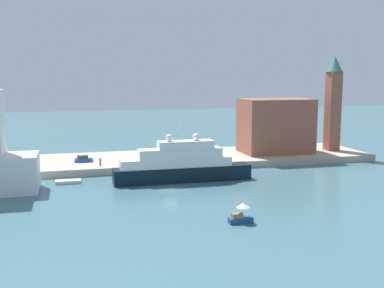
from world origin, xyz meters
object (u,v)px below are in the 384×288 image
(work_barge, at_px, (68,182))
(person_figure, at_px, (100,162))
(large_yacht, at_px, (181,165))
(mooring_bollard, at_px, (139,164))
(harbor_building, at_px, (276,126))
(small_motorboat, at_px, (241,214))
(bell_tower, at_px, (333,100))
(parked_car, at_px, (83,159))

(work_barge, xyz_separation_m, person_figure, (6.80, 8.73, 2.07))
(large_yacht, xyz_separation_m, mooring_bollard, (-6.91, 10.14, -1.28))
(harbor_building, xyz_separation_m, mooring_bollard, (-36.07, -9.02, -6.38))
(small_motorboat, xyz_separation_m, person_figure, (-17.34, 40.45, 1.15))
(large_yacht, relative_size, bell_tower, 1.14)
(harbor_building, relative_size, bell_tower, 0.71)
(small_motorboat, bearing_deg, person_figure, 113.20)
(harbor_building, height_order, parked_car, harbor_building)
(work_barge, xyz_separation_m, harbor_building, (51.09, 15.46, 8.04))
(small_motorboat, height_order, bell_tower, bell_tower)
(parked_car, height_order, person_figure, person_figure)
(parked_car, bearing_deg, work_barge, -103.39)
(small_motorboat, distance_m, harbor_building, 54.80)
(small_motorboat, xyz_separation_m, parked_car, (-20.78, 45.82, 0.94))
(large_yacht, distance_m, person_figure, 19.60)
(small_motorboat, relative_size, mooring_bollard, 4.26)
(small_motorboat, xyz_separation_m, work_barge, (-24.14, 31.72, -0.92))
(parked_car, distance_m, person_figure, 6.39)
(large_yacht, distance_m, small_motorboat, 28.18)
(large_yacht, distance_m, work_barge, 22.43)
(bell_tower, height_order, parked_car, bell_tower)
(bell_tower, bearing_deg, parked_car, -179.37)
(small_motorboat, relative_size, bell_tower, 0.15)
(mooring_bollard, bearing_deg, large_yacht, -55.75)
(large_yacht, distance_m, parked_car, 25.75)
(work_barge, distance_m, person_figure, 11.26)
(small_motorboat, xyz_separation_m, bell_tower, (42.62, 46.52, 13.47))
(harbor_building, bearing_deg, bell_tower, -2.41)
(parked_car, bearing_deg, large_yacht, -43.80)
(bell_tower, relative_size, mooring_bollard, 29.31)
(bell_tower, xyz_separation_m, person_figure, (-59.96, -6.07, -12.31))
(parked_car, height_order, mooring_bollard, parked_car)
(large_yacht, xyz_separation_m, parked_car, (-18.57, 17.81, -1.08))
(harbor_building, height_order, mooring_bollard, harbor_building)
(harbor_building, bearing_deg, mooring_bollard, -165.96)
(small_motorboat, height_order, harbor_building, harbor_building)
(small_motorboat, xyz_separation_m, harbor_building, (26.95, 47.18, 7.12))
(harbor_building, distance_m, parked_car, 48.15)
(bell_tower, distance_m, parked_car, 64.63)
(harbor_building, relative_size, person_figure, 9.70)
(large_yacht, height_order, harbor_building, harbor_building)
(large_yacht, bearing_deg, bell_tower, 22.42)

